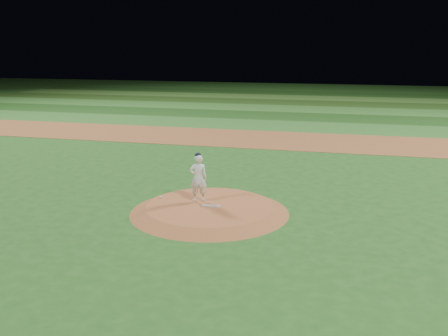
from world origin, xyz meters
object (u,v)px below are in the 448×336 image
object	(u,v)px
pitchers_mound	(210,209)
pitcher_on_mound	(198,178)
rosin_bag	(161,197)
pitching_rubber	(211,206)

from	to	relation	value
pitchers_mound	pitcher_on_mound	size ratio (longest dim) A/B	3.13
pitchers_mound	pitcher_on_mound	distance (m)	1.17
rosin_bag	pitching_rubber	bearing A→B (deg)	-13.49
pitchers_mound	pitching_rubber	xyz separation A→B (m)	(0.09, -0.09, 0.14)
pitching_rubber	pitcher_on_mound	distance (m)	1.13
pitching_rubber	rosin_bag	size ratio (longest dim) A/B	6.15
pitching_rubber	pitchers_mound	bearing A→B (deg)	129.92
pitchers_mound	pitching_rubber	bearing A→B (deg)	-46.93
pitchers_mound	pitching_rubber	distance (m)	0.19
pitchers_mound	pitcher_on_mound	world-z (taller)	pitcher_on_mound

